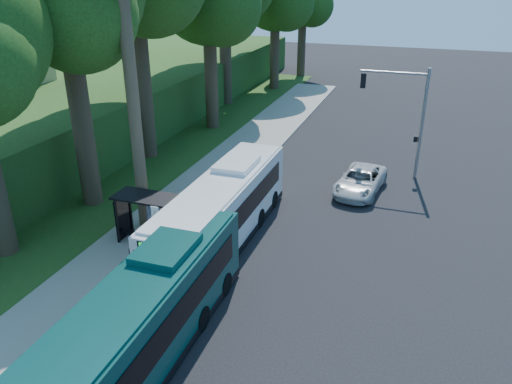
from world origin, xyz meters
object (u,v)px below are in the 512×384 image
at_px(bus_shelter, 145,208).
at_px(teal_bus, 144,318).
at_px(white_bus, 223,209).
at_px(pickup, 360,181).

distance_m(bus_shelter, teal_bus, 8.29).
xyz_separation_m(white_bus, teal_bus, (0.64, -8.43, -0.03)).
xyz_separation_m(white_bus, pickup, (5.47, 8.22, -1.03)).
xyz_separation_m(bus_shelter, teal_bus, (4.18, -7.16, -0.09)).
bearing_deg(bus_shelter, teal_bus, -59.73).
distance_m(white_bus, pickup, 9.93).
bearing_deg(white_bus, pickup, 56.56).
height_order(teal_bus, pickup, teal_bus).
bearing_deg(pickup, white_bus, -117.08).
relative_size(white_bus, teal_bus, 1.01).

